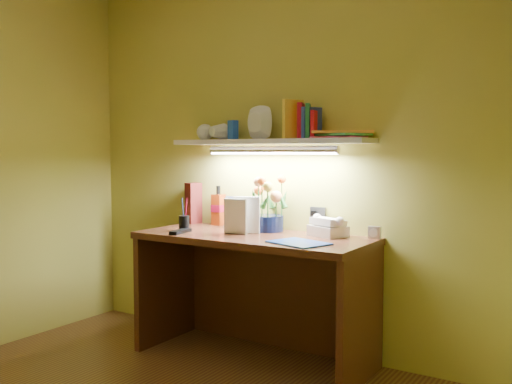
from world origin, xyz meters
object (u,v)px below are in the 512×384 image
Objects in this scene: desk at (253,297)px; flower_bouquet at (268,204)px; desk_clock at (375,232)px; whisky_bottle at (218,205)px; telephone at (328,226)px.

desk is 0.58m from flower_bouquet.
whisky_bottle is at bearing 175.03° from desk_clock.
desk is 0.81m from desk_clock.
whisky_bottle reaches higher than telephone.
whisky_bottle is at bearing 170.51° from flower_bouquet.
flower_bouquet is 0.68m from desk_clock.
desk is at bearing -131.87° from telephone.
telephone is 0.84m from whisky_bottle.
desk_clock is 1.10m from whisky_bottle.
whisky_bottle is (-1.10, 0.01, 0.10)m from desk_clock.
flower_bouquet reaches higher than desk_clock.
whisky_bottle reaches higher than desk_clock.
desk_clock is 0.26× the size of whisky_bottle.
desk is 0.72m from whisky_bottle.
telephone is 0.78× the size of whisky_bottle.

